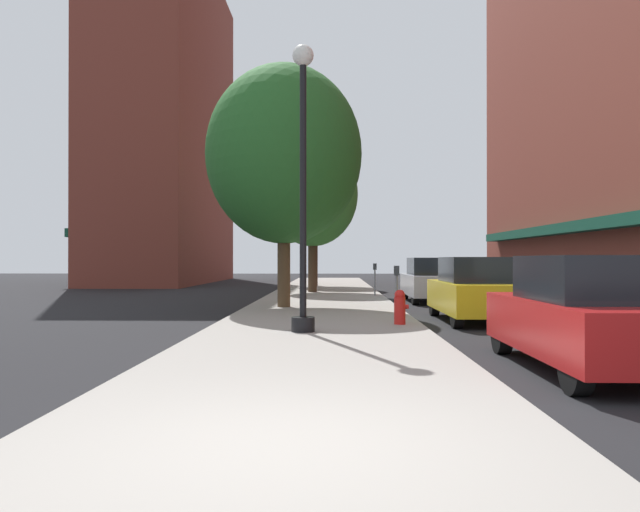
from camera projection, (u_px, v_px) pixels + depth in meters
ground_plane at (432, 302)px, 22.83m from camera, size 90.00×90.00×0.00m
sidewalk_slab at (324, 299)px, 23.91m from camera, size 4.80×50.00×0.12m
building_far_background at (168, 125)px, 42.21m from camera, size 6.80×18.00×21.67m
lamppost at (303, 182)px, 12.62m from camera, size 0.48×0.48×5.90m
fire_hydrant at (400, 307)px, 14.04m from camera, size 0.33×0.26×0.79m
parking_meter_near at (375, 275)px, 25.16m from camera, size 0.14×0.09×1.31m
parking_meter_far at (397, 284)px, 16.48m from camera, size 0.14×0.09×1.31m
tree_near at (284, 155)px, 19.24m from camera, size 4.87×4.87×7.58m
tree_mid at (314, 198)px, 34.37m from camera, size 4.12×4.12×7.30m
tree_far at (312, 195)px, 27.98m from camera, size 4.13×4.13×6.82m
car_red at (588, 315)px, 8.79m from camera, size 1.80×4.30×1.66m
car_yellow at (475, 290)px, 15.80m from camera, size 1.80×4.30×1.66m
car_silver at (431, 280)px, 23.04m from camera, size 1.80×4.30×1.66m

